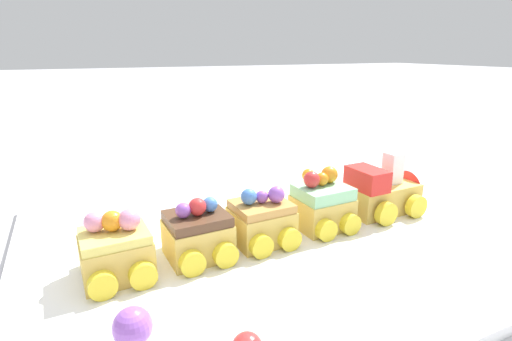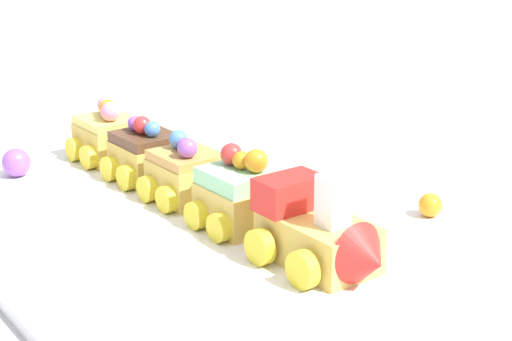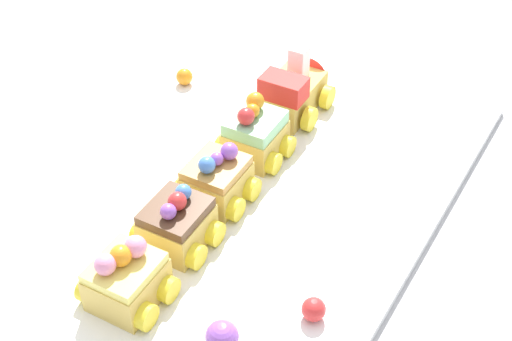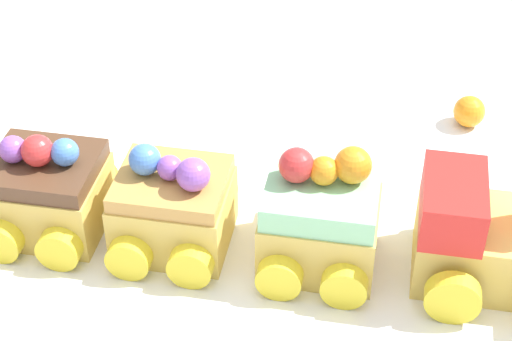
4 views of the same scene
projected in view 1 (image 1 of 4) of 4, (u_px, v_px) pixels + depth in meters
ground_plane at (282, 240)px, 0.50m from camera, size 10.00×10.00×0.00m
display_board at (282, 235)px, 0.49m from camera, size 0.60×0.47×0.01m
cake_train_locomotive at (388, 193)px, 0.55m from camera, size 0.12×0.08×0.08m
cake_car_mint at (322, 205)px, 0.50m from camera, size 0.07×0.08×0.07m
cake_car_caramel at (261, 221)px, 0.46m from camera, size 0.07×0.08×0.07m
cake_car_chocolate at (198, 235)px, 0.43m from camera, size 0.07×0.08×0.07m
cake_car_lemon at (116, 251)px, 0.39m from camera, size 0.07×0.08×0.07m
gumball_orange at (308, 175)px, 0.67m from camera, size 0.02×0.02×0.02m
gumball_purple at (133, 327)px, 0.30m from camera, size 0.03×0.03×0.03m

